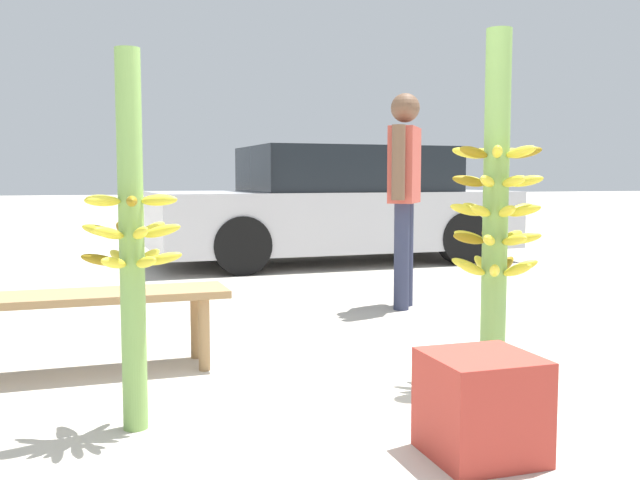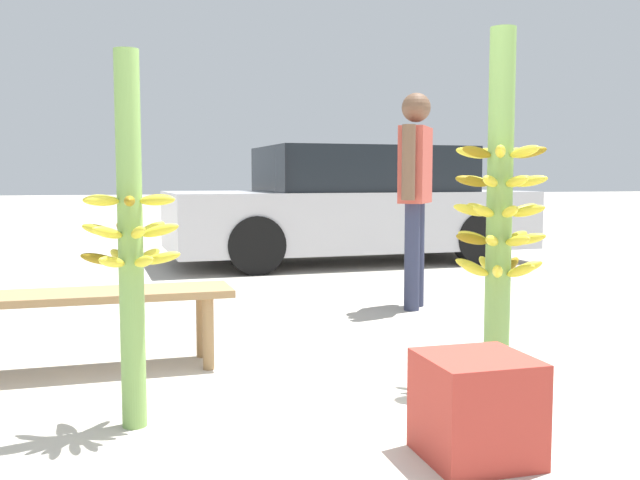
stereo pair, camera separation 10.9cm
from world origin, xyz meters
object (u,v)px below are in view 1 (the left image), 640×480
(market_bench, at_px, (77,305))
(parked_car, at_px, (336,206))
(banana_stalk_left, at_px, (132,240))
(produce_crate, at_px, (481,406))
(banana_stalk_center, at_px, (495,209))
(vendor_person, at_px, (404,181))

(market_bench, relative_size, parked_car, 0.36)
(banana_stalk_left, height_order, produce_crate, banana_stalk_left)
(market_bench, bearing_deg, produce_crate, -49.50)
(parked_car, distance_m, produce_crate, 6.13)
(banana_stalk_center, bearing_deg, vendor_person, 78.35)
(banana_stalk_left, height_order, parked_car, banana_stalk_left)
(market_bench, distance_m, produce_crate, 2.15)
(vendor_person, xyz_separation_m, produce_crate, (-0.98, -2.83, -0.80))
(banana_stalk_center, bearing_deg, banana_stalk_left, -174.55)
(vendor_person, bearing_deg, banana_stalk_center, 22.90)
(banana_stalk_left, bearing_deg, vendor_person, 44.72)
(banana_stalk_left, height_order, banana_stalk_center, banana_stalk_center)
(parked_car, bearing_deg, produce_crate, 163.86)
(vendor_person, relative_size, parked_car, 0.38)
(market_bench, relative_size, produce_crate, 4.09)
(produce_crate, bearing_deg, banana_stalk_left, 149.92)
(banana_stalk_left, xyz_separation_m, banana_stalk_center, (1.76, 0.17, 0.09))
(vendor_person, relative_size, market_bench, 1.07)
(banana_stalk_left, height_order, vendor_person, vendor_person)
(banana_stalk_left, relative_size, produce_crate, 4.02)
(vendor_person, distance_m, produce_crate, 3.10)
(banana_stalk_left, relative_size, market_bench, 0.98)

